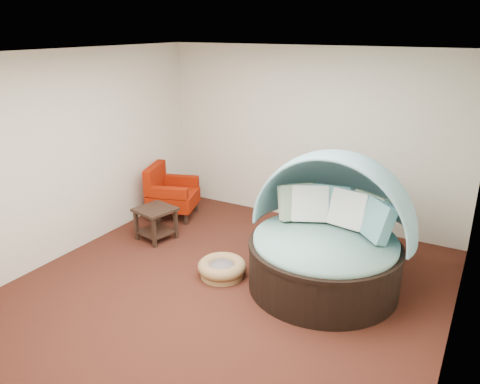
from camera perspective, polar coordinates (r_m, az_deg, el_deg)
The scene contains 10 objects.
floor at distance 5.97m, azimuth -1.15°, elevation -11.39°, with size 5.00×5.00×0.00m, color #441B13.
wall_back at distance 7.56m, azimuth 8.47°, elevation 6.64°, with size 5.00×5.00×0.00m, color beige.
wall_front at distance 3.64m, azimuth -21.95°, elevation -9.42°, with size 5.00×5.00×0.00m, color beige.
wall_left at distance 6.95m, azimuth -19.38°, elevation 4.56°, with size 5.00×5.00×0.00m, color beige.
wall_right at distance 4.71m, azimuth 26.02°, elevation -3.32°, with size 5.00×5.00×0.00m, color beige.
ceiling at distance 5.12m, azimuth -1.37°, elevation 16.54°, with size 5.00×5.00×0.00m, color white.
canopy_daybed at distance 5.78m, azimuth 10.83°, elevation -4.07°, with size 2.02×1.90×1.70m.
pet_basket at distance 6.13m, azimuth -2.20°, elevation -9.25°, with size 0.73×0.73×0.22m.
red_armchair at distance 7.96m, azimuth -8.55°, elevation -0.14°, with size 0.96×0.96×0.89m.
side_table at distance 7.16m, azimuth -10.24°, elevation -3.28°, with size 0.62×0.62×0.50m.
Camera 1 is at (2.60, -4.40, 3.08)m, focal length 35.00 mm.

